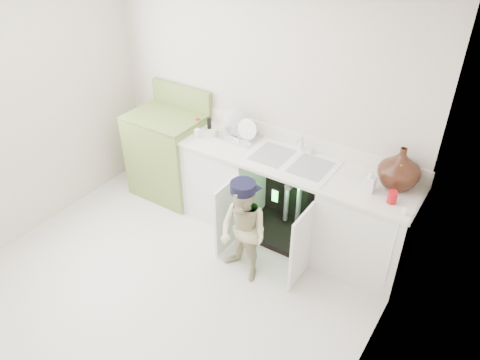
# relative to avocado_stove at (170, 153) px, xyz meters

# --- Properties ---
(ground) EXTENTS (3.50, 3.50, 0.00)m
(ground) POSITION_rel_avocado_stove_xyz_m (0.97, -1.18, -0.51)
(ground) COLOR beige
(ground) RESTS_ON ground
(room_shell) EXTENTS (6.00, 5.50, 1.26)m
(room_shell) POSITION_rel_avocado_stove_xyz_m (0.97, -1.18, 0.74)
(room_shell) COLOR beige
(room_shell) RESTS_ON ground
(counter_run) EXTENTS (2.44, 1.02, 1.28)m
(counter_run) POSITION_rel_avocado_stove_xyz_m (1.57, 0.03, -0.02)
(counter_run) COLOR white
(counter_run) RESTS_ON ground
(avocado_stove) EXTENTS (0.79, 0.65, 1.23)m
(avocado_stove) POSITION_rel_avocado_stove_xyz_m (0.00, 0.00, 0.00)
(avocado_stove) COLOR olive
(avocado_stove) RESTS_ON ground
(repair_worker) EXTENTS (0.56, 0.63, 1.02)m
(repair_worker) POSITION_rel_avocado_stove_xyz_m (1.45, -0.70, 0.00)
(repair_worker) COLOR beige
(repair_worker) RESTS_ON ground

